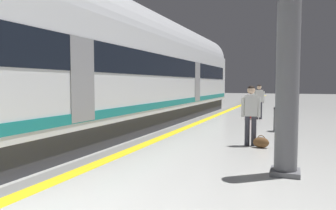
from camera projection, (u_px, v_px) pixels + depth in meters
name	position (u px, v px, depth m)	size (l,w,h in m)	color
safety_line_strip	(177.00, 131.00, 12.02)	(0.36, 80.00, 0.01)	yellow
tactile_edge_band	(169.00, 131.00, 12.14)	(0.56, 80.00, 0.01)	slate
high_speed_train	(122.00, 65.00, 12.14)	(2.94, 28.46, 4.97)	#38383D
passenger_near	(251.00, 111.00, 9.21)	(0.54, 0.27, 1.75)	#383842
duffel_bag_near	(261.00, 142.00, 8.96)	(0.44, 0.26, 0.36)	brown
passenger_mid	(259.00, 99.00, 16.18)	(0.53, 0.29, 1.76)	#383842
suitcase_mid	(251.00, 113.00, 16.03)	(0.40, 0.27, 0.98)	#A51E1E
platform_pillar	(287.00, 88.00, 6.21)	(0.56, 0.56, 3.60)	slate
waste_bin	(280.00, 119.00, 12.06)	(0.46, 0.46, 0.91)	#4C4C51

